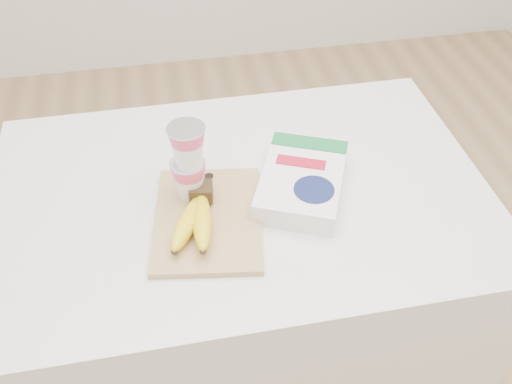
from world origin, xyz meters
The scene contains 5 objects.
table centered at (0.00, 0.00, 0.41)m, with size 1.09×0.73×0.82m, color silver.
cutting_board centered at (-0.08, -0.08, 0.82)m, with size 0.22×0.30×0.01m, color tan.
bananas centered at (-0.11, -0.10, 0.85)m, with size 0.12×0.20×0.06m.
yogurt_stack centered at (-0.11, -0.01, 0.93)m, with size 0.08×0.08×0.18m.
cereal_box centered at (0.13, -0.03, 0.84)m, with size 0.25×0.30×0.06m.
Camera 1 is at (-0.14, -0.91, 1.67)m, focal length 40.00 mm.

